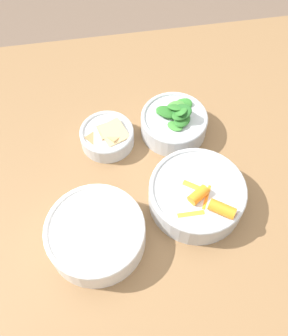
{
  "coord_description": "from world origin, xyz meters",
  "views": [
    {
      "loc": [
        0.14,
        0.36,
        1.45
      ],
      "look_at": [
        0.07,
        -0.05,
        0.78
      ],
      "focal_mm": 40.0,
      "sensor_mm": 36.0,
      "label": 1
    }
  ],
  "objects": [
    {
      "name": "ground_plane",
      "position": [
        0.0,
        0.0,
        0.0
      ],
      "size": [
        10.0,
        10.0,
        0.0
      ],
      "primitive_type": "plane",
      "color": "brown"
    },
    {
      "name": "dining_table",
      "position": [
        0.0,
        0.0,
        0.65
      ],
      "size": [
        1.29,
        1.06,
        0.75
      ],
      "color": "olive",
      "rests_on": "ground_plane"
    },
    {
      "name": "bowl_carrots",
      "position": [
        -0.03,
        0.03,
        0.78
      ],
      "size": [
        0.2,
        0.2,
        0.08
      ],
      "color": "silver",
      "rests_on": "dining_table"
    },
    {
      "name": "bowl_greens",
      "position": [
        -0.02,
        -0.16,
        0.78
      ],
      "size": [
        0.15,
        0.15,
        0.1
      ],
      "color": "silver",
      "rests_on": "dining_table"
    },
    {
      "name": "bowl_beans_hotdog",
      "position": [
        0.18,
        0.08,
        0.78
      ],
      "size": [
        0.19,
        0.19,
        0.06
      ],
      "color": "white",
      "rests_on": "dining_table"
    },
    {
      "name": "bowl_cookies",
      "position": [
        0.14,
        -0.16,
        0.77
      ],
      "size": [
        0.12,
        0.12,
        0.05
      ],
      "color": "silver",
      "rests_on": "dining_table"
    }
  ]
}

